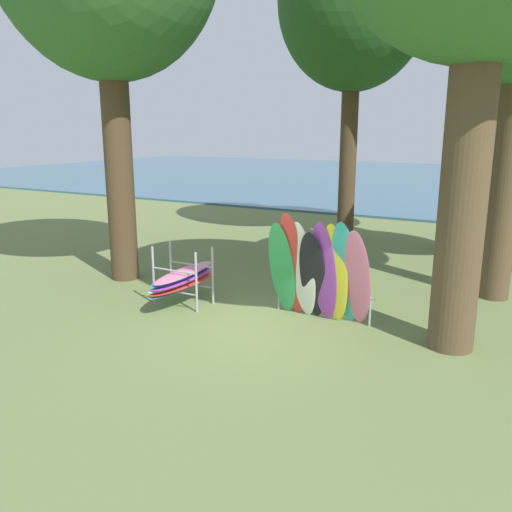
% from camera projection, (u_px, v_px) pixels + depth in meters
% --- Properties ---
extents(ground_plane, '(80.00, 80.00, 0.00)m').
position_uv_depth(ground_plane, '(257.00, 326.00, 10.02)').
color(ground_plane, olive).
extents(lake_water, '(80.00, 36.00, 0.10)m').
position_uv_depth(lake_water, '(473.00, 182.00, 36.60)').
color(lake_water, '#38607A').
rests_on(lake_water, ground).
extents(tree_deep_back, '(4.70, 4.70, 10.18)m').
position_uv_depth(tree_deep_back, '(354.00, 2.00, 16.15)').
color(tree_deep_back, '#4C3823').
rests_on(tree_deep_back, ground).
extents(leaning_board_pile, '(2.10, 0.76, 2.14)m').
position_uv_depth(leaning_board_pile, '(318.00, 272.00, 10.04)').
color(leaning_board_pile, '#339E56').
rests_on(leaning_board_pile, ground).
extents(board_storage_rack, '(1.15, 2.13, 1.25)m').
position_uv_depth(board_storage_rack, '(183.00, 279.00, 11.19)').
color(board_storage_rack, '#9EA0A5').
rests_on(board_storage_rack, ground).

